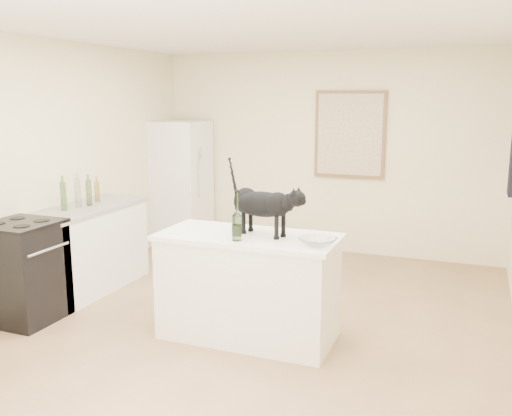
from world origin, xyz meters
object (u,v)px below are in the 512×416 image
at_px(black_cat, 262,207).
at_px(fridge, 181,183).
at_px(glass_bowl, 318,242).
at_px(stove, 24,273).
at_px(wine_bottle, 237,219).

bearing_deg(black_cat, fridge, 145.29).
relative_size(fridge, glass_bowl, 6.25).
xyz_separation_m(stove, fridge, (0.00, 2.95, 0.40)).
bearing_deg(stove, fridge, 90.00).
bearing_deg(glass_bowl, stove, -174.30).
relative_size(wine_bottle, glass_bowl, 1.31).
distance_m(stove, wine_bottle, 2.14).
distance_m(wine_bottle, glass_bowl, 0.66).
xyz_separation_m(stove, glass_bowl, (2.68, 0.27, 0.48)).
bearing_deg(fridge, wine_bottle, -53.55).
bearing_deg(stove, glass_bowl, 5.70).
bearing_deg(wine_bottle, fridge, 126.45).
height_order(stove, glass_bowl, glass_bowl).
relative_size(black_cat, glass_bowl, 2.43).
bearing_deg(glass_bowl, wine_bottle, -173.15).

